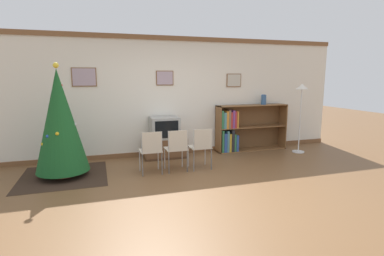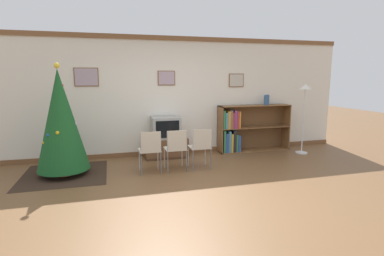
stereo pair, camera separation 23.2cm
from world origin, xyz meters
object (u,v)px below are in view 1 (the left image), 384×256
(folding_chair_left, at_px, (151,150))
(bookshelf, at_px, (239,129))
(television, at_px, (164,128))
(folding_chair_center, at_px, (177,148))
(folding_chair_right, at_px, (201,146))
(tv_console, at_px, (165,148))
(vase, at_px, (264,99))
(christmas_tree, at_px, (60,121))
(standing_lamp, at_px, (301,100))

(folding_chair_left, height_order, bookshelf, bookshelf)
(television, distance_m, bookshelf, 1.88)
(folding_chair_center, bearing_deg, folding_chair_left, 180.00)
(television, xyz_separation_m, bookshelf, (1.87, 0.08, -0.15))
(folding_chair_center, height_order, folding_chair_right, same)
(tv_console, xyz_separation_m, folding_chair_right, (0.49, -1.08, 0.25))
(folding_chair_center, xyz_separation_m, vase, (2.53, 1.16, 0.77))
(christmas_tree, relative_size, folding_chair_right, 2.49)
(television, relative_size, folding_chair_left, 0.76)
(folding_chair_right, xyz_separation_m, bookshelf, (1.38, 1.15, 0.06))
(television, relative_size, vase, 2.52)
(standing_lamp, bearing_deg, vase, 137.42)
(television, bearing_deg, tv_console, 90.00)
(television, height_order, folding_chair_left, television)
(tv_console, height_order, vase, vase)
(bookshelf, bearing_deg, standing_lamp, -24.14)
(tv_console, xyz_separation_m, folding_chair_center, (-0.00, -1.08, 0.25))
(folding_chair_left, distance_m, bookshelf, 2.63)
(christmas_tree, distance_m, vase, 4.65)
(christmas_tree, distance_m, bookshelf, 4.03)
(tv_console, bearing_deg, folding_chair_center, -90.00)
(standing_lamp, bearing_deg, tv_console, 170.93)
(tv_console, relative_size, standing_lamp, 0.58)
(folding_chair_center, height_order, standing_lamp, standing_lamp)
(folding_chair_left, relative_size, folding_chair_center, 1.00)
(folding_chair_right, height_order, standing_lamp, standing_lamp)
(folding_chair_left, bearing_deg, standing_lamp, 8.81)
(christmas_tree, xyz_separation_m, folding_chair_left, (1.56, -0.37, -0.55))
(christmas_tree, relative_size, standing_lamp, 1.25)
(vase, bearing_deg, standing_lamp, -42.58)
(folding_chair_left, xyz_separation_m, folding_chair_center, (0.49, 0.00, 0.00))
(bookshelf, height_order, vase, vase)
(folding_chair_left, bearing_deg, folding_chair_right, 0.00)
(christmas_tree, height_order, bookshelf, christmas_tree)
(television, height_order, folding_chair_center, television)
(tv_console, relative_size, television, 1.53)
(christmas_tree, height_order, folding_chair_left, christmas_tree)
(television, bearing_deg, folding_chair_right, -65.44)
(christmas_tree, relative_size, folding_chair_center, 2.49)
(bookshelf, xyz_separation_m, vase, (0.66, 0.01, 0.72))
(christmas_tree, xyz_separation_m, folding_chair_center, (2.05, -0.37, -0.55))
(tv_console, bearing_deg, christmas_tree, -160.86)
(tv_console, bearing_deg, television, -90.00)
(folding_chair_left, relative_size, bookshelf, 0.46)
(folding_chair_right, xyz_separation_m, vase, (2.04, 1.16, 0.77))
(television, bearing_deg, bookshelf, 2.48)
(folding_chair_center, xyz_separation_m, standing_lamp, (3.18, 0.57, 0.78))
(folding_chair_left, relative_size, folding_chair_right, 1.00)
(tv_console, bearing_deg, vase, 2.00)
(folding_chair_right, bearing_deg, tv_console, 114.51)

